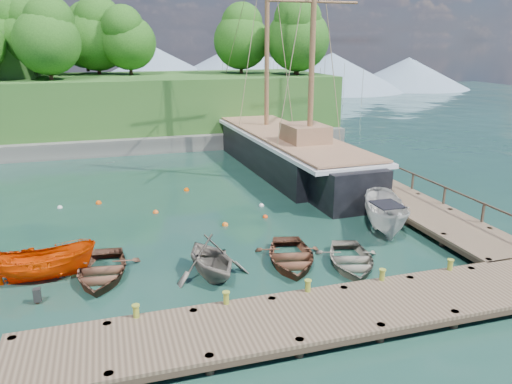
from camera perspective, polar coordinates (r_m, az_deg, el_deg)
ground at (r=22.39m, az=-3.98°, el=-7.40°), size 160.00×160.00×0.00m
dock_near at (r=17.28m, az=7.74°, el=-13.76°), size 20.00×3.20×1.10m
dock_east at (r=32.49m, az=13.22°, el=0.80°), size 3.20×24.00×1.10m
bollard_0 at (r=17.46m, az=-13.35°, el=-15.43°), size 0.26×0.26×0.45m
bollard_1 at (r=17.79m, az=-3.38°, el=-14.29°), size 0.26×0.26×0.45m
bollard_2 at (r=18.60m, az=5.87°, el=-12.85°), size 0.26×0.26×0.45m
bollard_3 at (r=19.84m, az=14.06°, el=-11.29°), size 0.26×0.26×0.45m
bollard_4 at (r=21.43m, az=21.08°, el=-9.75°), size 0.26×0.26×0.45m
rowboat_0 at (r=21.45m, az=-17.21°, el=-9.31°), size 3.49×4.50×0.85m
rowboat_1 at (r=20.74m, az=-5.13°, el=-9.51°), size 3.71×4.09×1.87m
rowboat_2 at (r=21.78m, az=3.97°, el=-8.13°), size 3.83×4.71×0.86m
rowboat_3 at (r=21.87m, az=10.76°, el=-8.30°), size 3.79×4.53×0.80m
motorboat_orange at (r=22.07m, az=-22.83°, el=-9.17°), size 4.05×1.58×1.56m
cabin_boat_white at (r=26.05m, az=14.52°, el=-4.35°), size 3.66×5.46×1.98m
schooner at (r=37.09m, az=3.40°, el=4.36°), size 6.03×28.31×20.88m
mooring_buoy_0 at (r=24.95m, az=-18.66°, el=-5.67°), size 0.33×0.33×0.33m
mooring_buoy_1 at (r=28.37m, az=-11.40°, el=-2.36°), size 0.32×0.32×0.32m
mooring_buoy_2 at (r=26.02m, az=-3.55°, el=-3.84°), size 0.32×0.32×0.32m
mooring_buoy_3 at (r=28.96m, az=0.62°, el=-1.62°), size 0.29×0.29×0.29m
mooring_buoy_4 at (r=30.80m, az=-17.53°, el=-1.28°), size 0.35×0.35×0.35m
mooring_buoy_5 at (r=32.24m, az=-7.94°, el=0.16°), size 0.35×0.35×0.35m
mooring_buoy_6 at (r=30.75m, az=-21.50°, el=-1.72°), size 0.28×0.28×0.28m
mooring_buoy_7 at (r=27.12m, az=1.06°, el=-2.93°), size 0.28×0.28×0.28m
headland at (r=52.10m, az=-26.70°, el=11.13°), size 51.00×19.31×12.90m
distant_ridge at (r=90.48m, az=-11.65°, el=13.52°), size 117.00×40.00×10.00m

